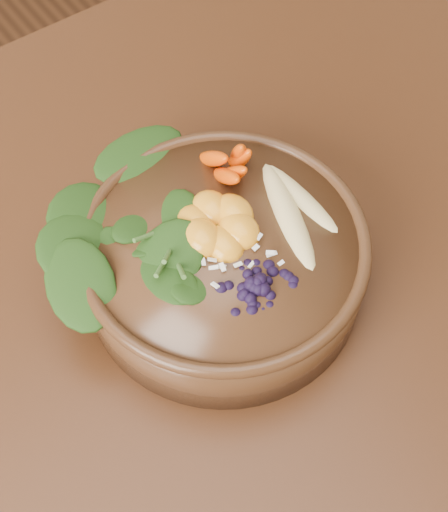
{
  "coord_description": "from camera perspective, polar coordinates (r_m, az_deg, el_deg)",
  "views": [
    {
      "loc": [
        -0.09,
        -0.26,
        1.33
      ],
      "look_at": [
        0.11,
        0.03,
        0.79
      ],
      "focal_mm": 50.0,
      "sensor_mm": 36.0,
      "label": 1
    }
  ],
  "objects": [
    {
      "name": "dining_table",
      "position": [
        0.72,
        -6.24,
        -11.84
      ],
      "size": [
        1.6,
        0.9,
        0.75
      ],
      "color": "#331C0C",
      "rests_on": "ground"
    },
    {
      "name": "carrot_cluster",
      "position": [
        0.64,
        0.75,
        9.09
      ],
      "size": [
        0.06,
        0.06,
        0.07
      ],
      "primitive_type": null,
      "rotation": [
        0.0,
        0.0,
        -0.14
      ],
      "color": "#F24100",
      "rests_on": "stoneware_bowl"
    },
    {
      "name": "coconut_flakes",
      "position": [
        0.61,
        0.93,
        0.28
      ],
      "size": [
        0.09,
        0.07,
        0.01
      ],
      "primitive_type": null,
      "rotation": [
        0.0,
        0.0,
        -0.14
      ],
      "color": "white",
      "rests_on": "stoneware_bowl"
    },
    {
      "name": "stoneware_bowl",
      "position": [
        0.64,
        -0.0,
        -0.49
      ],
      "size": [
        0.29,
        0.29,
        0.07
      ],
      "primitive_type": "cylinder",
      "rotation": [
        0.0,
        0.0,
        -0.14
      ],
      "color": "#462C1A",
      "rests_on": "dining_table"
    },
    {
      "name": "blueberry_pile",
      "position": [
        0.58,
        2.69,
        -1.48
      ],
      "size": [
        0.13,
        0.1,
        0.04
      ],
      "primitive_type": null,
      "rotation": [
        0.0,
        0.0,
        -0.14
      ],
      "color": "black",
      "rests_on": "stoneware_bowl"
    },
    {
      "name": "mandarin_cluster",
      "position": [
        0.61,
        -0.55,
        3.12
      ],
      "size": [
        0.08,
        0.09,
        0.03
      ],
      "primitive_type": null,
      "rotation": [
        0.0,
        0.0,
        -0.14
      ],
      "color": "orange",
      "rests_on": "stoneware_bowl"
    },
    {
      "name": "kale_heap",
      "position": [
        0.62,
        -5.54,
        4.38
      ],
      "size": [
        0.19,
        0.17,
        0.04
      ],
      "primitive_type": null,
      "rotation": [
        0.0,
        0.0,
        -0.14
      ],
      "color": "#1E4110",
      "rests_on": "stoneware_bowl"
    },
    {
      "name": "banana_halves",
      "position": [
        0.63,
        5.76,
        4.67
      ],
      "size": [
        0.07,
        0.14,
        0.02
      ],
      "rotation": [
        0.0,
        0.0,
        -0.14
      ],
      "color": "#E0CC84",
      "rests_on": "stoneware_bowl"
    }
  ]
}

